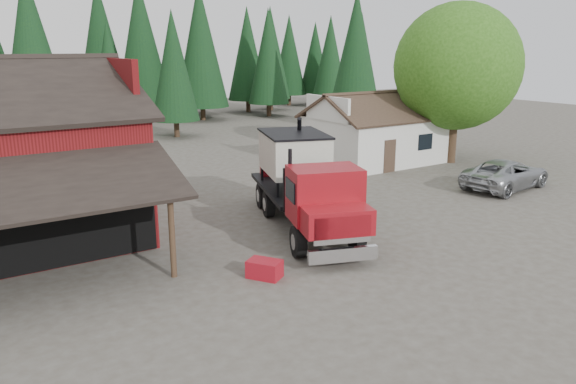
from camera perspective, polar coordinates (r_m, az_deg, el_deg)
ground at (r=20.31m, az=5.76°, el=-7.08°), size 120.00×120.00×0.00m
farmhouse at (r=37.66m, az=8.86°, el=5.59°), size 8.60×6.42×4.65m
deciduous_tree at (r=38.02m, az=16.84°, el=11.66°), size 8.00×8.00×10.20m
conifer_backdrop at (r=58.32m, az=-21.24°, el=6.29°), size 76.00×16.00×16.00m
near_pine_b at (r=48.10m, az=-11.55°, el=12.46°), size 3.96×3.96×10.40m
near_pine_c at (r=52.93m, az=6.90°, el=13.91°), size 4.84×4.84×12.40m
near_pine_d at (r=49.23m, az=-24.62°, el=13.26°), size 5.28×5.28×13.40m
feed_truck at (r=23.35m, az=1.68°, el=1.21°), size 5.67×10.10×4.42m
silver_car at (r=32.41m, az=21.27°, el=1.71°), size 5.95×3.28×1.58m
equip_box at (r=18.83m, az=-2.40°, el=-7.82°), size 1.19×1.30×0.60m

